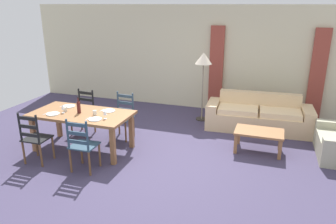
# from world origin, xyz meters

# --- Properties ---
(ground_plane) EXTENTS (9.60, 9.60, 0.02)m
(ground_plane) POSITION_xyz_m (0.00, 0.00, -0.01)
(ground_plane) COLOR #403855
(wall_far) EXTENTS (9.60, 0.16, 2.70)m
(wall_far) POSITION_xyz_m (0.00, 3.30, 1.35)
(wall_far) COLOR beige
(wall_far) RESTS_ON ground_plane
(curtain_panel_left) EXTENTS (0.35, 0.08, 2.20)m
(curtain_panel_left) POSITION_xyz_m (0.54, 3.16, 1.10)
(curtain_panel_left) COLOR #9A4034
(curtain_panel_left) RESTS_ON ground_plane
(curtain_panel_right) EXTENTS (0.35, 0.08, 2.20)m
(curtain_panel_right) POSITION_xyz_m (2.94, 3.16, 1.10)
(curtain_panel_right) COLOR #9A4034
(curtain_panel_right) RESTS_ON ground_plane
(dining_table) EXTENTS (1.90, 0.96, 0.75)m
(dining_table) POSITION_xyz_m (-1.40, -0.09, 0.66)
(dining_table) COLOR #95633C
(dining_table) RESTS_ON ground_plane
(dining_chair_near_left) EXTENTS (0.43, 0.41, 0.96)m
(dining_chair_near_left) POSITION_xyz_m (-1.87, -0.85, 0.48)
(dining_chair_near_left) COLOR black
(dining_chair_near_left) RESTS_ON ground_plane
(dining_chair_near_right) EXTENTS (0.43, 0.41, 0.96)m
(dining_chair_near_right) POSITION_xyz_m (-0.91, -0.84, 0.48)
(dining_chair_near_right) COLOR #2B4457
(dining_chair_near_right) RESTS_ON ground_plane
(dining_chair_far_left) EXTENTS (0.45, 0.43, 0.96)m
(dining_chair_far_left) POSITION_xyz_m (-1.85, 0.65, 0.48)
(dining_chair_far_left) COLOR black
(dining_chair_far_left) RESTS_ON ground_plane
(dining_chair_far_right) EXTENTS (0.45, 0.43, 0.96)m
(dining_chair_far_right) POSITION_xyz_m (-0.93, 0.70, 0.48)
(dining_chair_far_right) COLOR #314556
(dining_chair_far_right) RESTS_ON ground_plane
(dinner_plate_near_left) EXTENTS (0.24, 0.24, 0.02)m
(dinner_plate_near_left) POSITION_xyz_m (-1.85, -0.34, 0.76)
(dinner_plate_near_left) COLOR white
(dinner_plate_near_left) RESTS_ON dining_table
(fork_near_left) EXTENTS (0.03, 0.17, 0.01)m
(fork_near_left) POSITION_xyz_m (-2.00, -0.34, 0.75)
(fork_near_left) COLOR silver
(fork_near_left) RESTS_ON dining_table
(dinner_plate_near_right) EXTENTS (0.24, 0.24, 0.02)m
(dinner_plate_near_right) POSITION_xyz_m (-0.95, -0.34, 0.76)
(dinner_plate_near_right) COLOR white
(dinner_plate_near_right) RESTS_ON dining_table
(fork_near_right) EXTENTS (0.02, 0.17, 0.01)m
(fork_near_right) POSITION_xyz_m (-1.10, -0.34, 0.75)
(fork_near_right) COLOR silver
(fork_near_right) RESTS_ON dining_table
(dinner_plate_far_left) EXTENTS (0.24, 0.24, 0.02)m
(dinner_plate_far_left) POSITION_xyz_m (-1.85, 0.16, 0.76)
(dinner_plate_far_left) COLOR white
(dinner_plate_far_left) RESTS_ON dining_table
(fork_far_left) EXTENTS (0.03, 0.17, 0.01)m
(fork_far_left) POSITION_xyz_m (-2.00, 0.16, 0.75)
(fork_far_left) COLOR silver
(fork_far_left) RESTS_ON dining_table
(dinner_plate_far_right) EXTENTS (0.24, 0.24, 0.02)m
(dinner_plate_far_right) POSITION_xyz_m (-0.95, 0.16, 0.76)
(dinner_plate_far_right) COLOR white
(dinner_plate_far_right) RESTS_ON dining_table
(fork_far_right) EXTENTS (0.02, 0.17, 0.01)m
(fork_far_right) POSITION_xyz_m (-1.10, 0.16, 0.75)
(fork_far_right) COLOR silver
(fork_far_right) RESTS_ON dining_table
(wine_bottle) EXTENTS (0.07, 0.07, 0.32)m
(wine_bottle) POSITION_xyz_m (-1.42, -0.12, 0.87)
(wine_bottle) COLOR #471919
(wine_bottle) RESTS_ON dining_table
(wine_glass_near_left) EXTENTS (0.06, 0.06, 0.16)m
(wine_glass_near_left) POSITION_xyz_m (-1.71, -0.20, 0.86)
(wine_glass_near_left) COLOR white
(wine_glass_near_left) RESTS_ON dining_table
(wine_glass_near_right) EXTENTS (0.06, 0.06, 0.16)m
(wine_glass_near_right) POSITION_xyz_m (-0.80, -0.24, 0.86)
(wine_glass_near_right) COLOR white
(wine_glass_near_right) RESTS_ON dining_table
(coffee_cup_primary) EXTENTS (0.07, 0.07, 0.09)m
(coffee_cup_primary) POSITION_xyz_m (-1.08, -0.12, 0.80)
(coffee_cup_primary) COLOR beige
(coffee_cup_primary) RESTS_ON dining_table
(coffee_cup_secondary) EXTENTS (0.07, 0.07, 0.09)m
(coffee_cup_secondary) POSITION_xyz_m (-1.73, -0.11, 0.80)
(coffee_cup_secondary) COLOR beige
(coffee_cup_secondary) RESTS_ON dining_table
(couch) EXTENTS (2.32, 0.93, 0.80)m
(couch) POSITION_xyz_m (1.74, 2.13, 0.29)
(couch) COLOR beige
(couch) RESTS_ON ground_plane
(coffee_table) EXTENTS (0.90, 0.56, 0.42)m
(coffee_table) POSITION_xyz_m (1.83, 0.91, 0.36)
(coffee_table) COLOR #95633C
(coffee_table) RESTS_ON ground_plane
(standing_lamp) EXTENTS (0.40, 0.40, 1.64)m
(standing_lamp) POSITION_xyz_m (0.39, 2.31, 1.41)
(standing_lamp) COLOR #332D28
(standing_lamp) RESTS_ON ground_plane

